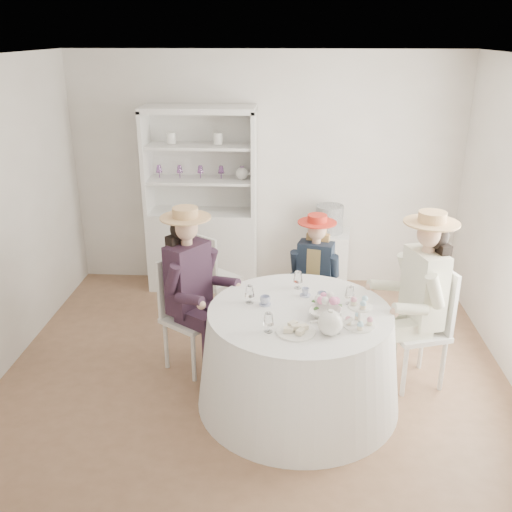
{
  "coord_description": "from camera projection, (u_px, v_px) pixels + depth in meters",
  "views": [
    {
      "loc": [
        0.27,
        -4.51,
        2.88
      ],
      "look_at": [
        0.0,
        0.1,
        1.05
      ],
      "focal_mm": 40.0,
      "sensor_mm": 36.0,
      "label": 1
    }
  ],
  "objects": [
    {
      "name": "teacup_a",
      "position": [
        265.0,
        301.0,
        4.55
      ],
      "size": [
        0.08,
        0.08,
        0.07
      ],
      "primitive_type": "imported",
      "rotation": [
        0.0,
        0.0,
        -0.01
      ],
      "color": "white",
      "rests_on": "tea_table"
    },
    {
      "name": "guest_mid",
      "position": [
        315.0,
        271.0,
        5.47
      ],
      "size": [
        0.49,
        0.52,
        1.29
      ],
      "rotation": [
        0.0,
        0.0,
        -0.26
      ],
      "color": "silver",
      "rests_on": "ground"
    },
    {
      "name": "stemware_set",
      "position": [
        300.0,
        302.0,
        4.44
      ],
      "size": [
        0.88,
        0.85,
        0.15
      ],
      "color": "white",
      "rests_on": "tea_table"
    },
    {
      "name": "hutch",
      "position": [
        203.0,
        226.0,
        6.67
      ],
      "size": [
        1.25,
        0.47,
        2.12
      ],
      "rotation": [
        0.0,
        0.0,
        -0.0
      ],
      "color": "silver",
      "rests_on": "ground"
    },
    {
      "name": "guest_right",
      "position": [
        421.0,
        291.0,
        4.71
      ],
      "size": [
        0.64,
        0.59,
        1.56
      ],
      "rotation": [
        0.0,
        0.0,
        -1.27
      ],
      "color": "silver",
      "rests_on": "ground"
    },
    {
      "name": "spare_chair",
      "position": [
        211.0,
        275.0,
        5.87
      ],
      "size": [
        0.58,
        0.58,
        1.0
      ],
      "rotation": [
        0.0,
        0.0,
        2.49
      ],
      "color": "silver",
      "rests_on": "ground"
    },
    {
      "name": "side_table",
      "position": [
        327.0,
        262.0,
        6.66
      ],
      "size": [
        0.53,
        0.53,
        0.74
      ],
      "primitive_type": "cube",
      "rotation": [
        0.0,
        0.0,
        -0.13
      ],
      "color": "silver",
      "rests_on": "ground"
    },
    {
      "name": "table_teapot",
      "position": [
        331.0,
        323.0,
        4.11
      ],
      "size": [
        0.26,
        0.19,
        0.2
      ],
      "rotation": [
        0.0,
        0.0,
        -0.15
      ],
      "color": "white",
      "rests_on": "tea_table"
    },
    {
      "name": "ceiling",
      "position": [
        255.0,
        57.0,
        4.27
      ],
      "size": [
        4.5,
        4.5,
        0.0
      ],
      "primitive_type": "plane",
      "rotation": [
        3.14,
        0.0,
        0.0
      ],
      "color": "white",
      "rests_on": "wall_back"
    },
    {
      "name": "wall_front",
      "position": [
        232.0,
        353.0,
        2.91
      ],
      "size": [
        4.5,
        0.0,
        4.5
      ],
      "primitive_type": "plane",
      "rotation": [
        -1.57,
        0.0,
        0.0
      ],
      "color": "silver",
      "rests_on": "ground"
    },
    {
      "name": "cupcake_stand",
      "position": [
        359.0,
        316.0,
        4.21
      ],
      "size": [
        0.24,
        0.24,
        0.22
      ],
      "rotation": [
        0.0,
        0.0,
        0.13
      ],
      "color": "white",
      "rests_on": "tea_table"
    },
    {
      "name": "teacup_b",
      "position": [
        305.0,
        292.0,
        4.71
      ],
      "size": [
        0.07,
        0.07,
        0.06
      ],
      "primitive_type": "imported",
      "rotation": [
        0.0,
        0.0,
        0.09
      ],
      "color": "white",
      "rests_on": "tea_table"
    },
    {
      "name": "flower_bowl",
      "position": [
        325.0,
        314.0,
        4.35
      ],
      "size": [
        0.3,
        0.3,
        0.06
      ],
      "primitive_type": "imported",
      "rotation": [
        0.0,
        0.0,
        -0.31
      ],
      "color": "white",
      "rests_on": "tea_table"
    },
    {
      "name": "guest_left",
      "position": [
        191.0,
        281.0,
        4.95
      ],
      "size": [
        0.65,
        0.61,
        1.52
      ],
      "rotation": [
        0.0,
        0.0,
        0.96
      ],
      "color": "silver",
      "rests_on": "ground"
    },
    {
      "name": "sandwich_plate",
      "position": [
        296.0,
        330.0,
        4.14
      ],
      "size": [
        0.29,
        0.29,
        0.06
      ],
      "rotation": [
        0.0,
        0.0,
        0.02
      ],
      "color": "white",
      "rests_on": "tea_table"
    },
    {
      "name": "hatbox",
      "position": [
        329.0,
        219.0,
        6.46
      ],
      "size": [
        0.41,
        0.41,
        0.31
      ],
      "primitive_type": "cylinder",
      "rotation": [
        0.0,
        0.0,
        0.39
      ],
      "color": "black",
      "rests_on": "side_table"
    },
    {
      "name": "wall_back",
      "position": [
        265.0,
        172.0,
        6.62
      ],
      "size": [
        4.5,
        0.0,
        4.5
      ],
      "primitive_type": "plane",
      "rotation": [
        1.57,
        0.0,
        0.0
      ],
      "color": "silver",
      "rests_on": "ground"
    },
    {
      "name": "flower_arrangement",
      "position": [
        326.0,
        301.0,
        4.44
      ],
      "size": [
        0.17,
        0.17,
        0.06
      ],
      "rotation": [
        0.0,
        0.0,
        -0.15
      ],
      "color": "pink",
      "rests_on": "tea_table"
    },
    {
      "name": "tea_table",
      "position": [
        299.0,
        357.0,
        4.62
      ],
      "size": [
        1.66,
        1.66,
        0.84
      ],
      "rotation": [
        0.0,
        0.0,
        0.01
      ],
      "color": "white",
      "rests_on": "ground"
    },
    {
      "name": "ground",
      "position": [
        255.0,
        365.0,
        5.27
      ],
      "size": [
        4.5,
        4.5,
        0.0
      ],
      "primitive_type": "plane",
      "color": "brown",
      "rests_on": "ground"
    },
    {
      "name": "teacup_c",
      "position": [
        322.0,
        297.0,
        4.63
      ],
      "size": [
        0.1,
        0.1,
        0.06
      ],
      "primitive_type": "imported",
      "rotation": [
        0.0,
        0.0,
        -0.24
      ],
      "color": "white",
      "rests_on": "tea_table"
    }
  ]
}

